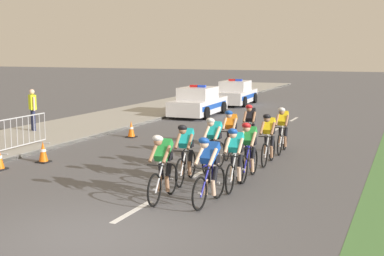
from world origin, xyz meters
The scene contains 20 objects.
ground_plane centered at (0.00, 0.00, 0.00)m, with size 160.00×160.00×0.00m, color #56565B.
sidewalk_slab centered at (-8.01, 14.00, 0.06)m, with size 4.25×60.00×0.12m, color #A3A099.
kerb_edge centered at (-5.96, 14.00, 0.07)m, with size 0.16×60.00×0.13m, color #9E9E99.
lane_markings_centre centered at (0.00, 7.55, 0.00)m, with size 0.14×21.60×0.01m.
cyclist_lead centered at (0.22, 2.55, 0.79)m, with size 0.43×1.72×1.56m.
cyclist_second centered at (1.28, 2.66, 0.79)m, with size 0.43×1.72×1.56m.
cyclist_third centered at (0.06, 4.18, 0.79)m, with size 0.46×1.72×1.56m.
cyclist_fourth centered at (1.40, 4.09, 0.79)m, with size 0.43×1.72×1.56m.
cyclist_fifth centered at (0.26, 5.68, 0.79)m, with size 0.42×1.72×1.56m.
cyclist_sixth centered at (1.42, 5.15, 0.79)m, with size 0.42×1.72×1.56m.
cyclist_seventh centered at (0.11, 7.56, 0.79)m, with size 0.44×1.72×1.56m.
cyclist_eighth centered at (1.43, 7.11, 0.79)m, with size 0.42×1.72×1.56m.
cyclist_ninth centered at (0.18, 9.44, 0.79)m, with size 0.45×1.72×1.56m.
cyclist_tenth centered at (1.41, 8.98, 0.79)m, with size 0.43×1.72×1.56m.
police_car_nearest centered at (-4.83, 16.99, 0.68)m, with size 2.12×4.46×1.59m.
police_car_second centered at (-4.83, 23.11, 0.68)m, with size 2.18×4.49×1.59m.
crowd_barrier_middle centered at (-6.49, 5.79, 0.65)m, with size 0.56×2.32×1.07m.
traffic_cone_mid centered at (-4.83, 4.73, 0.31)m, with size 0.36×0.36×0.64m.
traffic_cone_far centered at (-4.67, 9.74, 0.31)m, with size 0.36×0.36×0.64m.
spectator_closest centered at (-8.80, 9.05, 1.08)m, with size 0.48×0.38×1.68m.
Camera 1 is at (5.18, -7.51, 3.31)m, focal length 48.42 mm.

